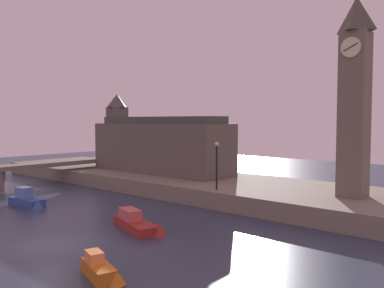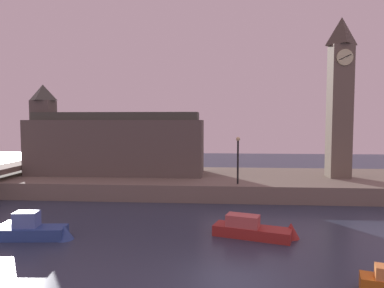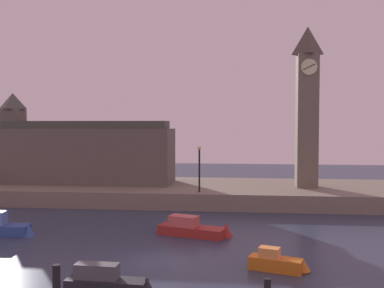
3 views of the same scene
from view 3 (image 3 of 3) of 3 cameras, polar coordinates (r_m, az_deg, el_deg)
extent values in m
plane|color=#2D384C|center=(25.43, -4.63, -14.83)|extent=(120.00, 120.00, 0.00)
cube|color=slate|center=(44.60, 0.10, -6.22)|extent=(70.00, 12.00, 1.50)
cube|color=#6B6051|center=(43.97, 14.60, 2.87)|extent=(1.97, 1.97, 12.73)
cylinder|color=beige|center=(43.27, 14.89, 9.59)|extent=(1.50, 0.12, 1.50)
cube|color=black|center=(43.20, 14.91, 9.60)|extent=(1.11, 0.04, 0.56)
pyramid|color=#4A4339|center=(44.68, 14.72, 12.79)|extent=(2.16, 2.16, 2.66)
cube|color=#5B544C|center=(47.15, -13.47, -1.47)|extent=(17.90, 5.38, 5.60)
cube|color=#5B544C|center=(50.29, -22.05, -0.16)|extent=(2.03, 2.03, 7.67)
pyramid|color=#474C42|center=(50.29, -22.14, 5.16)|extent=(2.23, 2.23, 1.68)
cube|color=#42473D|center=(47.03, -13.52, 2.42)|extent=(17.01, 3.23, 0.80)
cylinder|color=black|center=(39.46, 0.96, -3.53)|extent=(0.16, 0.16, 3.77)
sphere|color=#F2E099|center=(39.29, 0.96, -0.53)|extent=(0.36, 0.36, 0.36)
cube|color=orange|center=(24.14, 10.76, -14.98)|extent=(2.88, 1.74, 0.68)
cube|color=#FF9947|center=(23.94, 9.97, -13.62)|extent=(1.20, 0.95, 0.53)
cone|color=orange|center=(24.28, 14.07, -14.83)|extent=(1.08, 1.08, 0.68)
cube|color=#2D4C93|center=(33.43, -23.34, -10.15)|extent=(3.80, 1.69, 0.70)
cone|color=#2D4C93|center=(32.58, -20.46, -10.37)|extent=(1.33, 1.33, 0.92)
cube|color=#232328|center=(21.24, -10.98, -17.55)|extent=(3.71, 1.17, 0.64)
cube|color=#515156|center=(21.15, -12.18, -15.75)|extent=(2.00, 0.79, 0.69)
cone|color=#232328|center=(20.80, -5.90, -17.87)|extent=(0.95, 0.95, 0.92)
cube|color=maroon|center=(30.66, -0.02, -11.16)|extent=(4.82, 2.74, 0.63)
cube|color=#CC5651|center=(30.56, -1.07, -9.90)|extent=(2.14, 1.53, 0.72)
cone|color=maroon|center=(30.50, 4.38, -11.17)|extent=(1.60, 1.60, 1.15)
camera|label=1|loc=(21.19, 62.13, 0.75)|focal=37.56mm
camera|label=2|loc=(10.51, -23.80, -1.16)|focal=32.15mm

